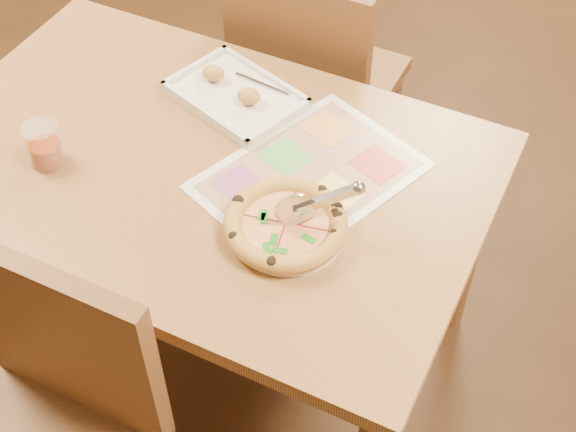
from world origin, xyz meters
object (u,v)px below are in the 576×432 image
at_px(chair_far, 310,69).
at_px(glass_tumbler, 45,147).
at_px(appetizer_tray, 235,95).
at_px(chair_near, 49,410).
at_px(pizza_cutter, 316,203).
at_px(plate, 288,230).
at_px(menu, 310,175).
at_px(dining_table, 201,188).
at_px(pizza, 286,224).

height_order(chair_far, glass_tumbler, chair_far).
bearing_deg(appetizer_tray, glass_tumbler, -125.79).
distance_m(chair_near, glass_tumbler, 0.58).
bearing_deg(pizza_cutter, plate, 172.09).
bearing_deg(glass_tumbler, menu, 21.77).
relative_size(chair_near, appetizer_tray, 1.29).
xyz_separation_m(appetizer_tray, menu, (0.28, -0.16, -0.01)).
relative_size(appetizer_tray, menu, 0.77).
relative_size(glass_tumbler, menu, 0.22).
relative_size(dining_table, pizza, 5.01).
relative_size(chair_near, plate, 1.96).
bearing_deg(dining_table, pizza_cutter, -13.13).
bearing_deg(menu, dining_table, -164.21).
bearing_deg(pizza, plate, 33.20).
xyz_separation_m(plate, pizza_cutter, (0.05, 0.02, 0.08)).
bearing_deg(chair_near, dining_table, 90.00).
bearing_deg(pizza_cutter, pizza, 172.69).
bearing_deg(dining_table, plate, -20.01).
bearing_deg(chair_far, pizza_cutter, 115.70).
relative_size(pizza_cutter, glass_tumbler, 1.46).
distance_m(dining_table, chair_far, 0.61).
xyz_separation_m(glass_tumbler, menu, (0.55, 0.22, -0.04)).
bearing_deg(pizza, appetizer_tray, 132.27).
bearing_deg(pizza_cutter, chair_near, -155.74).
height_order(pizza_cutter, menu, pizza_cutter).
bearing_deg(plate, chair_near, -118.85).
height_order(chair_far, menu, chair_far).
bearing_deg(plate, pizza, -146.80).
distance_m(chair_near, appetizer_tray, 0.85).
distance_m(chair_far, glass_tumbler, 0.83).
xyz_separation_m(dining_table, chair_near, (0.00, -0.60, -0.07)).
bearing_deg(pizza_cutter, chair_far, 81.78).
xyz_separation_m(chair_far, glass_tumbler, (-0.30, -0.75, 0.20)).
bearing_deg(appetizer_tray, chair_near, -87.92).
distance_m(chair_near, pizza_cutter, 0.66).
xyz_separation_m(plate, appetizer_tray, (-0.31, 0.33, 0.01)).
distance_m(chair_far, plate, 0.77).
bearing_deg(pizza_cutter, menu, 84.84).
bearing_deg(appetizer_tray, pizza, -47.73).
bearing_deg(appetizer_tray, plate, -47.09).
height_order(appetizer_tray, glass_tumbler, glass_tumbler).
relative_size(chair_far, glass_tumbler, 4.61).
xyz_separation_m(appetizer_tray, glass_tumbler, (-0.27, -0.38, 0.03)).
height_order(dining_table, plate, plate).
xyz_separation_m(pizza_cutter, glass_tumbler, (-0.63, -0.07, -0.04)).
bearing_deg(chair_near, pizza, 61.39).
relative_size(pizza_cutter, appetizer_tray, 0.41).
xyz_separation_m(pizza, pizza_cutter, (0.05, 0.03, 0.06)).
bearing_deg(plate, menu, 99.95).
relative_size(dining_table, plate, 5.43).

